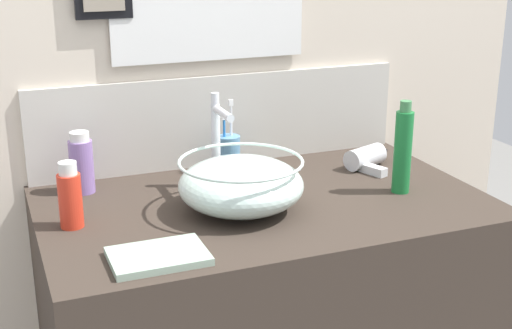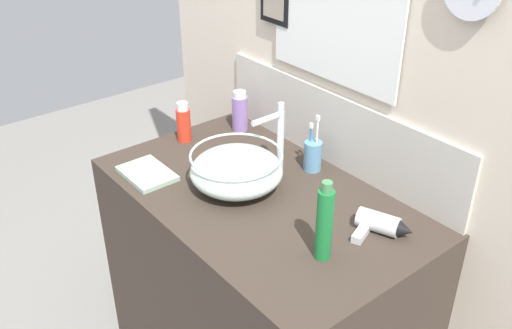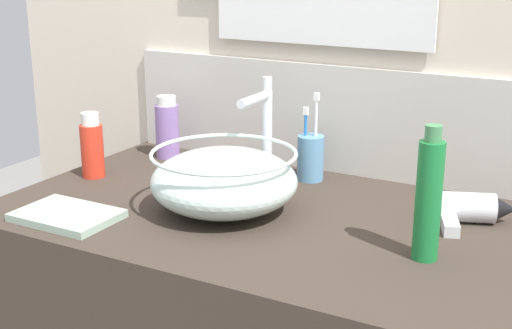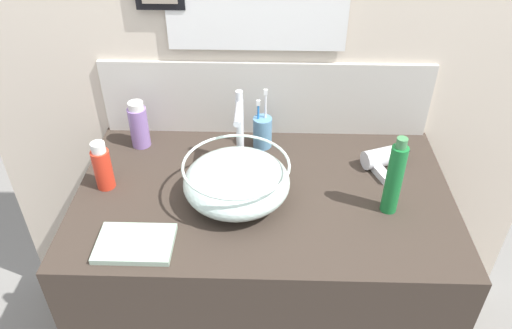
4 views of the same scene
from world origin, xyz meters
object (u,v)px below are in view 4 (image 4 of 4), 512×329
(toothbrush_cup, at_px, (262,132))
(spray_bottle, at_px, (394,178))
(glass_bowl_sink, at_px, (237,181))
(faucet, at_px, (239,125))
(hand_towel, at_px, (135,243))
(shampoo_bottle, at_px, (139,125))
(soap_dispenser, at_px, (102,167))
(hair_drier, at_px, (386,158))

(toothbrush_cup, distance_m, spray_bottle, 0.48)
(glass_bowl_sink, distance_m, toothbrush_cup, 0.29)
(faucet, xyz_separation_m, spray_bottle, (0.43, -0.20, -0.03))
(glass_bowl_sink, distance_m, faucet, 0.19)
(spray_bottle, relative_size, hand_towel, 1.21)
(shampoo_bottle, bearing_deg, soap_dispenser, -104.88)
(glass_bowl_sink, bearing_deg, faucet, 90.00)
(hair_drier, bearing_deg, hand_towel, -152.46)
(hair_drier, xyz_separation_m, toothbrush_cup, (-0.39, 0.10, 0.03))
(toothbrush_cup, bearing_deg, hand_towel, -124.50)
(faucet, relative_size, hand_towel, 1.27)
(shampoo_bottle, distance_m, hand_towel, 0.48)
(hair_drier, height_order, toothbrush_cup, toothbrush_cup)
(spray_bottle, bearing_deg, shampoo_bottle, 158.55)
(toothbrush_cup, relative_size, soap_dispenser, 1.33)
(hair_drier, xyz_separation_m, spray_bottle, (-0.03, -0.21, 0.09))
(toothbrush_cup, height_order, shampoo_bottle, toothbrush_cup)
(toothbrush_cup, bearing_deg, hair_drier, -13.89)
(faucet, relative_size, shampoo_bottle, 1.56)
(hair_drier, bearing_deg, soap_dispenser, -171.29)
(soap_dispenser, bearing_deg, hand_towel, -59.76)
(faucet, bearing_deg, shampoo_bottle, 163.60)
(hair_drier, bearing_deg, glass_bowl_sink, -158.59)
(spray_bottle, height_order, hand_towel, spray_bottle)
(shampoo_bottle, bearing_deg, hand_towel, -79.96)
(hand_towel, bearing_deg, shampoo_bottle, 100.04)
(toothbrush_cup, height_order, spray_bottle, spray_bottle)
(hand_towel, bearing_deg, glass_bowl_sink, 37.07)
(hair_drier, xyz_separation_m, shampoo_bottle, (-0.80, 0.09, 0.05))
(glass_bowl_sink, xyz_separation_m, faucet, (0.00, 0.17, 0.08))
(hair_drier, distance_m, soap_dispenser, 0.87)
(hand_towel, bearing_deg, faucet, 55.04)
(glass_bowl_sink, bearing_deg, shampoo_bottle, 141.18)
(shampoo_bottle, height_order, hand_towel, shampoo_bottle)
(glass_bowl_sink, bearing_deg, hand_towel, -142.93)
(glass_bowl_sink, height_order, hand_towel, glass_bowl_sink)
(faucet, height_order, toothbrush_cup, faucet)
(soap_dispenser, relative_size, hand_towel, 0.78)
(hair_drier, distance_m, hand_towel, 0.81)
(toothbrush_cup, xyz_separation_m, soap_dispenser, (-0.47, -0.23, 0.02))
(glass_bowl_sink, xyz_separation_m, soap_dispenser, (-0.40, 0.05, 0.01))
(hair_drier, relative_size, shampoo_bottle, 1.08)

